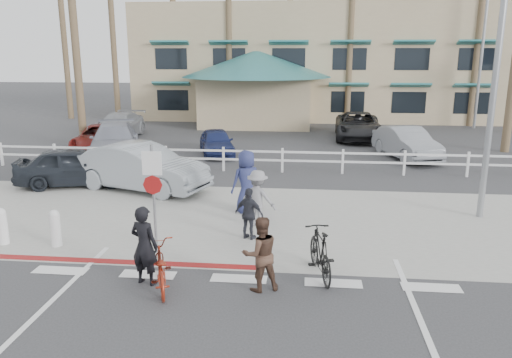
# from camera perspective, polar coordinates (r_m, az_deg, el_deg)

# --- Properties ---
(ground) EXTENTS (140.00, 140.00, 0.00)m
(ground) POSITION_cam_1_polar(r_m,az_deg,el_deg) (10.36, -2.43, -12.81)
(ground) COLOR #333335
(bike_path) EXTENTS (12.00, 16.00, 0.01)m
(bike_path) POSITION_cam_1_polar(r_m,az_deg,el_deg) (8.65, -4.45, -18.77)
(bike_path) COLOR #333335
(bike_path) RESTS_ON ground
(sidewalk_plaza) EXTENTS (22.00, 7.00, 0.01)m
(sidewalk_plaza) POSITION_cam_1_polar(r_m,az_deg,el_deg) (14.48, 0.16, -4.71)
(sidewalk_plaza) COLOR gray
(sidewalk_plaza) RESTS_ON ground
(cross_street) EXTENTS (40.00, 5.00, 0.01)m
(cross_street) POSITION_cam_1_polar(r_m,az_deg,el_deg) (18.29, 1.43, -0.67)
(cross_street) COLOR #333335
(cross_street) RESTS_ON ground
(parking_lot) EXTENTS (50.00, 16.00, 0.01)m
(parking_lot) POSITION_cam_1_polar(r_m,az_deg,el_deg) (27.56, 3.01, 4.40)
(parking_lot) COLOR #333335
(parking_lot) RESTS_ON ground
(curb_red) EXTENTS (7.00, 0.25, 0.02)m
(curb_red) POSITION_cam_1_polar(r_m,az_deg,el_deg) (12.16, -15.88, -9.07)
(curb_red) COLOR maroon
(curb_red) RESTS_ON ground
(rail_fence) EXTENTS (29.40, 0.16, 1.00)m
(rail_fence) POSITION_cam_1_polar(r_m,az_deg,el_deg) (20.09, 3.32, 2.13)
(rail_fence) COLOR silver
(rail_fence) RESTS_ON ground
(building) EXTENTS (28.00, 16.00, 11.30)m
(building) POSITION_cam_1_polar(r_m,az_deg,el_deg) (40.14, 7.11, 15.49)
(building) COLOR tan
(building) RESTS_ON ground
(sign_post) EXTENTS (0.50, 0.10, 2.90)m
(sign_post) POSITION_cam_1_polar(r_m,az_deg,el_deg) (12.34, -11.62, -1.37)
(sign_post) COLOR gray
(sign_post) RESTS_ON ground
(bollard_0) EXTENTS (0.26, 0.26, 0.95)m
(bollard_0) POSITION_cam_1_polar(r_m,az_deg,el_deg) (13.41, -21.96, -5.24)
(bollard_0) COLOR silver
(bollard_0) RESTS_ON ground
(bollard_1) EXTENTS (0.26, 0.26, 0.95)m
(bollard_1) POSITION_cam_1_polar(r_m,az_deg,el_deg) (14.11, -27.01, -4.83)
(bollard_1) COLOR silver
(bollard_1) RESTS_ON ground
(streetlight_0) EXTENTS (0.60, 2.00, 9.00)m
(streetlight_0) POSITION_cam_1_polar(r_m,az_deg,el_deg) (15.49, 25.87, 12.09)
(streetlight_0) COLOR gray
(streetlight_0) RESTS_ON ground
(streetlight_1) EXTENTS (0.60, 2.00, 9.50)m
(streetlight_1) POSITION_cam_1_polar(r_m,az_deg,el_deg) (34.78, 24.41, 13.09)
(streetlight_1) COLOR gray
(streetlight_1) RESTS_ON ground
(palm_0) EXTENTS (4.00, 4.00, 15.00)m
(palm_0) POSITION_cam_1_polar(r_m,az_deg,el_deg) (39.29, -21.33, 17.40)
(palm_0) COLOR #183E1E
(palm_0) RESTS_ON ground
(palm_1) EXTENTS (4.00, 4.00, 13.00)m
(palm_1) POSITION_cam_1_polar(r_m,az_deg,el_deg) (36.70, -16.11, 16.51)
(palm_1) COLOR #183E1E
(palm_1) RESTS_ON ground
(palm_2) EXTENTS (4.00, 4.00, 16.00)m
(palm_2) POSITION_cam_1_polar(r_m,az_deg,el_deg) (36.50, -9.49, 19.24)
(palm_2) COLOR #183E1E
(palm_2) RESTS_ON ground
(palm_3) EXTENTS (4.00, 4.00, 14.00)m
(palm_3) POSITION_cam_1_polar(r_m,az_deg,el_deg) (34.62, -3.15, 18.02)
(palm_3) COLOR #183E1E
(palm_3) RESTS_ON ground
(palm_4) EXTENTS (4.00, 4.00, 15.00)m
(palm_4) POSITION_cam_1_polar(r_m,az_deg,el_deg) (35.26, 3.91, 18.76)
(palm_4) COLOR #183E1E
(palm_4) RESTS_ON ground
(palm_5) EXTENTS (4.00, 4.00, 13.00)m
(palm_5) POSITION_cam_1_polar(r_m,az_deg,el_deg) (34.27, 10.82, 17.00)
(palm_5) COLOR #183E1E
(palm_5) RESTS_ON ground
(palm_7) EXTENTS (4.00, 4.00, 14.00)m
(palm_7) POSITION_cam_1_polar(r_m,az_deg,el_deg) (35.81, 24.29, 16.72)
(palm_7) COLOR #183E1E
(palm_7) RESTS_ON ground
(palm_10) EXTENTS (4.00, 4.00, 12.00)m
(palm_10) POSITION_cam_1_polar(r_m,az_deg,el_deg) (26.70, -20.10, 16.19)
(palm_10) COLOR #183E1E
(palm_10) RESTS_ON ground
(bike_red) EXTENTS (1.17, 1.87, 0.93)m
(bike_red) POSITION_cam_1_polar(r_m,az_deg,el_deg) (10.51, -10.92, -9.86)
(bike_red) COLOR maroon
(bike_red) RESTS_ON ground
(rider_red) EXTENTS (0.71, 0.57, 1.70)m
(rider_red) POSITION_cam_1_polar(r_m,az_deg,el_deg) (10.62, -12.64, -7.44)
(rider_red) COLOR black
(rider_red) RESTS_ON ground
(bike_black) EXTENTS (0.89, 1.89, 1.10)m
(bike_black) POSITION_cam_1_polar(r_m,az_deg,el_deg) (10.90, 7.35, -8.33)
(bike_black) COLOR black
(bike_black) RESTS_ON ground
(rider_black) EXTENTS (0.93, 0.84, 1.57)m
(rider_black) POSITION_cam_1_polar(r_m,az_deg,el_deg) (10.14, 0.51, -8.55)
(rider_black) COLOR #4A3226
(rider_black) RESTS_ON ground
(pedestrian_a) EXTENTS (1.15, 0.84, 1.59)m
(pedestrian_a) POSITION_cam_1_polar(r_m,az_deg,el_deg) (13.80, 0.18, -2.23)
(pedestrian_a) COLOR gray
(pedestrian_a) RESTS_ON ground
(pedestrian_child) EXTENTS (0.87, 0.61, 1.37)m
(pedestrian_child) POSITION_cam_1_polar(r_m,az_deg,el_deg) (12.84, -0.78, -4.02)
(pedestrian_child) COLOR #26282F
(pedestrian_child) RESTS_ON ground
(pedestrian_b) EXTENTS (1.11, 1.01, 1.91)m
(pedestrian_b) POSITION_cam_1_polar(r_m,az_deg,el_deg) (14.96, -1.09, -0.29)
(pedestrian_b) COLOR navy
(pedestrian_b) RESTS_ON ground
(car_white_sedan) EXTENTS (5.22, 3.20, 1.62)m
(car_white_sedan) POSITION_cam_1_polar(r_m,az_deg,el_deg) (17.92, -13.05, 1.31)
(car_white_sedan) COLOR gray
(car_white_sedan) RESTS_ON ground
(car_red_compact) EXTENTS (4.42, 2.69, 1.41)m
(car_red_compact) POSITION_cam_1_polar(r_m,az_deg,el_deg) (19.22, -19.96, 1.35)
(car_red_compact) COLOR black
(car_red_compact) RESTS_ON ground
(lot_car_0) EXTENTS (2.91, 4.97, 1.30)m
(lot_car_0) POSITION_cam_1_polar(r_m,az_deg,el_deg) (25.60, -17.34, 4.48)
(lot_car_0) COLOR maroon
(lot_car_0) RESTS_ON ground
(lot_car_1) EXTENTS (3.59, 5.54, 1.49)m
(lot_car_1) POSITION_cam_1_polar(r_m,az_deg,el_deg) (24.06, -15.87, 4.22)
(lot_car_1) COLOR gray
(lot_car_1) RESTS_ON ground
(lot_car_2) EXTENTS (2.40, 3.83, 1.22)m
(lot_car_2) POSITION_cam_1_polar(r_m,az_deg,el_deg) (23.71, -4.53, 4.24)
(lot_car_2) COLOR navy
(lot_car_2) RESTS_ON ground
(lot_car_3) EXTENTS (2.70, 4.61, 1.43)m
(lot_car_3) POSITION_cam_1_polar(r_m,az_deg,el_deg) (23.77, 16.81, 3.97)
(lot_car_3) COLOR gray
(lot_car_3) RESTS_ON ground
(lot_car_4) EXTENTS (1.96, 4.81, 1.39)m
(lot_car_4) POSITION_cam_1_polar(r_m,az_deg,el_deg) (29.32, -15.43, 5.87)
(lot_car_4) COLOR gray
(lot_car_4) RESTS_ON ground
(lot_car_5) EXTENTS (2.67, 5.41, 1.48)m
(lot_car_5) POSITION_cam_1_polar(r_m,az_deg,el_deg) (28.57, 11.60, 5.97)
(lot_car_5) COLOR black
(lot_car_5) RESTS_ON ground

